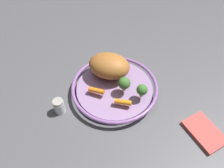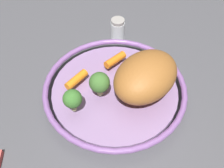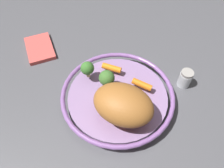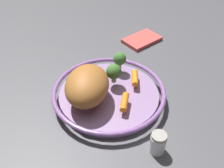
# 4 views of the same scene
# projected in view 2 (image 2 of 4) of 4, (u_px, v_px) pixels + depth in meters

# --- Properties ---
(ground_plane) EXTENTS (2.32, 2.32, 0.00)m
(ground_plane) POSITION_uv_depth(u_px,v_px,m) (115.00, 96.00, 0.67)
(ground_plane) COLOR #4C4C51
(serving_bowl) EXTENTS (0.34, 0.34, 0.04)m
(serving_bowl) POSITION_uv_depth(u_px,v_px,m) (115.00, 91.00, 0.66)
(serving_bowl) COLOR #8E709E
(serving_bowl) RESTS_ON ground_plane
(roast_chicken_piece) EXTENTS (0.19, 0.16, 0.09)m
(roast_chicken_piece) POSITION_uv_depth(u_px,v_px,m) (146.00, 76.00, 0.60)
(roast_chicken_piece) COLOR #A0612B
(roast_chicken_piece) RESTS_ON serving_bowl
(baby_carrot_left) EXTENTS (0.06, 0.03, 0.02)m
(baby_carrot_left) POSITION_uv_depth(u_px,v_px,m) (115.00, 60.00, 0.69)
(baby_carrot_left) COLOR orange
(baby_carrot_left) RESTS_ON serving_bowl
(baby_carrot_back) EXTENTS (0.06, 0.04, 0.02)m
(baby_carrot_back) POSITION_uv_depth(u_px,v_px,m) (76.00, 79.00, 0.64)
(baby_carrot_back) COLOR orange
(baby_carrot_back) RESTS_ON serving_bowl
(broccoli_floret_large) EXTENTS (0.05, 0.05, 0.06)m
(broccoli_floret_large) POSITION_uv_depth(u_px,v_px,m) (99.00, 82.00, 0.60)
(broccoli_floret_large) COLOR tan
(broccoli_floret_large) RESTS_ON serving_bowl
(broccoli_floret_mid) EXTENTS (0.04, 0.04, 0.06)m
(broccoli_floret_mid) POSITION_uv_depth(u_px,v_px,m) (72.00, 99.00, 0.57)
(broccoli_floret_mid) COLOR #9CA466
(broccoli_floret_mid) RESTS_ON serving_bowl
(salt_shaker) EXTENTS (0.04, 0.04, 0.06)m
(salt_shaker) POSITION_uv_depth(u_px,v_px,m) (118.00, 29.00, 0.80)
(salt_shaker) COLOR silver
(salt_shaker) RESTS_ON ground_plane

